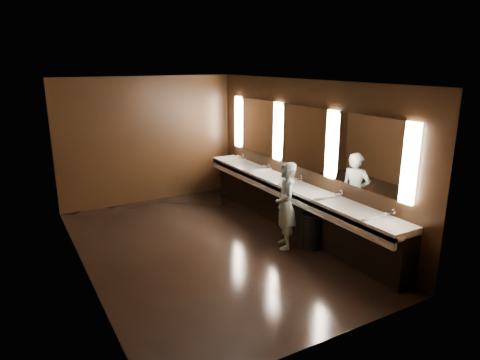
% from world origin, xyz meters
% --- Properties ---
extents(floor, '(6.00, 6.00, 0.00)m').
position_xyz_m(floor, '(0.00, 0.00, 0.00)').
color(floor, black).
rests_on(floor, ground).
extents(ceiling, '(4.00, 6.00, 0.02)m').
position_xyz_m(ceiling, '(0.00, 0.00, 2.80)').
color(ceiling, '#2D2D2B').
rests_on(ceiling, wall_back).
extents(wall_back, '(4.00, 0.02, 2.80)m').
position_xyz_m(wall_back, '(0.00, 3.00, 1.40)').
color(wall_back, black).
rests_on(wall_back, floor).
extents(wall_front, '(4.00, 0.02, 2.80)m').
position_xyz_m(wall_front, '(0.00, -3.00, 1.40)').
color(wall_front, black).
rests_on(wall_front, floor).
extents(wall_left, '(0.02, 6.00, 2.80)m').
position_xyz_m(wall_left, '(-2.00, 0.00, 1.40)').
color(wall_left, black).
rests_on(wall_left, floor).
extents(wall_right, '(0.02, 6.00, 2.80)m').
position_xyz_m(wall_right, '(2.00, 0.00, 1.40)').
color(wall_right, black).
rests_on(wall_right, floor).
extents(sink_counter, '(0.55, 5.40, 1.01)m').
position_xyz_m(sink_counter, '(1.79, 0.00, 0.50)').
color(sink_counter, black).
rests_on(sink_counter, floor).
extents(mirror_band, '(0.06, 5.03, 1.15)m').
position_xyz_m(mirror_band, '(1.98, -0.00, 1.75)').
color(mirror_band, '#FFE8D0').
rests_on(mirror_band, wall_right).
extents(person, '(0.55, 0.64, 1.50)m').
position_xyz_m(person, '(1.18, -0.64, 0.75)').
color(person, '#9AD5E5').
rests_on(person, floor).
extents(trash_bin, '(0.43, 0.43, 0.60)m').
position_xyz_m(trash_bin, '(1.58, -0.87, 0.30)').
color(trash_bin, black).
rests_on(trash_bin, floor).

